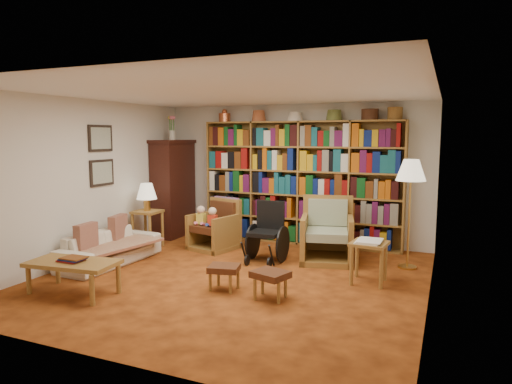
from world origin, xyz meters
The scene contains 23 objects.
floor centered at (0.00, 0.00, 0.00)m, with size 5.00×5.00×0.00m, color #AE541A.
ceiling centered at (0.00, 0.00, 2.50)m, with size 5.00×5.00×0.00m, color white.
wall_back centered at (0.00, 2.50, 1.25)m, with size 5.00×5.00×0.00m, color silver.
wall_front centered at (0.00, -2.50, 1.25)m, with size 5.00×5.00×0.00m, color silver.
wall_left centered at (-2.50, 0.00, 1.25)m, with size 5.00×5.00×0.00m, color silver.
wall_right centered at (2.50, 0.00, 1.25)m, with size 5.00×5.00×0.00m, color silver.
bookshelf centered at (0.20, 2.33, 1.17)m, with size 3.60×0.30×2.42m.
curio_cabinet centered at (-2.25, 2.00, 0.95)m, with size 0.50×0.95×2.40m.
framed_pictures centered at (-2.48, 0.30, 1.62)m, with size 0.03×0.52×0.97m.
sofa centered at (-2.05, -0.07, 0.25)m, with size 0.66×1.68×0.49m, color beige.
sofa_throw centered at (-2.00, -0.07, 0.30)m, with size 0.76×1.43×0.04m, color beige.
cushion_left centered at (-2.18, 0.28, 0.45)m, with size 0.13×0.41×0.41m, color maroon.
cushion_right centered at (-2.18, -0.42, 0.45)m, with size 0.13×0.40×0.40m, color maroon.
side_table_lamp centered at (-2.15, 1.01, 0.48)m, with size 0.47×0.47×0.65m.
table_lamp centered at (-2.15, 1.01, 0.97)m, with size 0.35×0.35×0.48m.
armchair_leather centered at (-1.01, 1.42, 0.36)m, with size 0.85×0.86×0.87m.
armchair_sage centered at (0.97, 1.44, 0.38)m, with size 0.98×0.99×0.99m.
wheelchair centered at (0.10, 1.01, 0.42)m, with size 0.53×0.74×0.93m.
floor_lamp centered at (2.15, 1.45, 1.38)m, with size 0.42×0.42×1.60m.
side_table_papers centered at (1.73, 0.53, 0.45)m, with size 0.50×0.50×0.58m.
footstool_a centered at (0.10, -0.47, 0.26)m, with size 0.44×0.39×0.32m.
footstool_b centered at (0.76, -0.54, 0.28)m, with size 0.48×0.44×0.34m.
coffee_table centered at (-1.54, -1.32, 0.36)m, with size 1.15×0.67×0.47m.
Camera 1 is at (2.66, -5.45, 1.93)m, focal length 32.00 mm.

